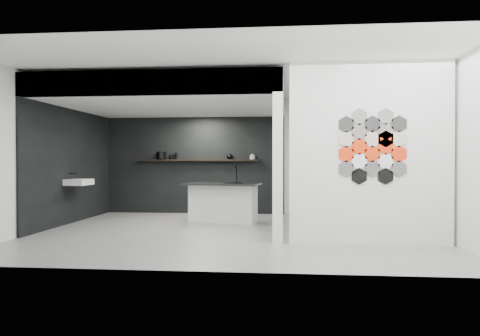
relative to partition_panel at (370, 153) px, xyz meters
name	(u,v)px	position (x,y,z in m)	size (l,w,h in m)	color
floor	(233,233)	(-2.23, 1.00, -1.40)	(7.00, 6.00, 0.01)	slate
partition_panel	(370,153)	(0.00, 0.00, 0.00)	(2.45, 0.15, 2.80)	silver
bay_clad_back	(194,165)	(-3.52, 3.97, -0.22)	(4.40, 0.04, 2.35)	black
bay_clad_left	(72,166)	(-5.70, 2.00, -0.22)	(0.04, 4.00, 2.35)	black
bulkhead	(175,98)	(-3.52, 2.00, 1.15)	(4.40, 4.00, 0.40)	silver
corner_column	(278,168)	(-1.41, 0.00, -0.22)	(0.16, 0.16, 2.35)	silver
fascia_beam	(147,83)	(-3.52, 0.08, 1.15)	(4.40, 0.16, 0.40)	silver
wall_basin	(79,182)	(-5.46, 1.80, -0.55)	(0.40, 0.60, 0.12)	silver
display_shelf	(197,160)	(-3.43, 3.87, -0.10)	(3.00, 0.15, 0.04)	black
kitchen_island	(223,202)	(-2.58, 2.34, -0.98)	(1.64, 0.94, 1.25)	silver
stockpot	(161,156)	(-4.32, 3.87, 0.01)	(0.23, 0.23, 0.19)	black
kettle	(230,157)	(-2.62, 3.87, -0.01)	(0.16, 0.16, 0.13)	black
glass_bowl	(252,157)	(-2.08, 3.87, -0.03)	(0.13, 0.13, 0.09)	gray
glass_vase	(252,157)	(-2.08, 3.87, -0.02)	(0.09, 0.09, 0.13)	gray
bottle_dark	(176,156)	(-3.94, 3.87, 0.01)	(0.06, 0.06, 0.17)	black
utensil_cup	(171,157)	(-4.06, 3.87, -0.02)	(0.09, 0.09, 0.11)	black
hex_tile_cluster	(373,146)	(0.03, -0.09, 0.10)	(1.04, 0.02, 1.16)	black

